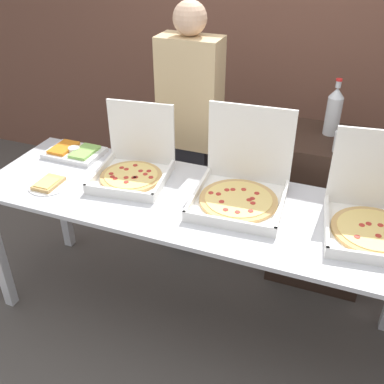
# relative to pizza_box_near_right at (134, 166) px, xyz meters

# --- Properties ---
(ground_plane) EXTENTS (16.00, 16.00, 0.00)m
(ground_plane) POSITION_rel_pizza_box_near_right_xyz_m (0.41, -0.11, -0.95)
(ground_plane) COLOR #514C47
(brick_wall_behind) EXTENTS (10.00, 0.06, 2.80)m
(brick_wall_behind) POSITION_rel_pizza_box_near_right_xyz_m (0.41, 1.59, 0.45)
(brick_wall_behind) COLOR brown
(brick_wall_behind) RESTS_ON ground_plane
(buffet_table) EXTENTS (2.40, 0.77, 0.88)m
(buffet_table) POSITION_rel_pizza_box_near_right_xyz_m (0.41, -0.11, -0.18)
(buffet_table) COLOR silver
(buffet_table) RESTS_ON ground_plane
(pizza_box_near_right) EXTENTS (0.45, 0.47, 0.40)m
(pizza_box_near_right) POSITION_rel_pizza_box_near_right_xyz_m (0.00, 0.00, 0.00)
(pizza_box_near_right) COLOR white
(pizza_box_near_right) RESTS_ON buffet_table
(pizza_box_far_left) EXTENTS (0.51, 0.52, 0.45)m
(pizza_box_far_left) POSITION_rel_pizza_box_near_right_xyz_m (1.32, -0.04, 0.01)
(pizza_box_far_left) COLOR white
(pizza_box_far_left) RESTS_ON buffet_table
(pizza_box_far_right) EXTENTS (0.50, 0.52, 0.47)m
(pizza_box_far_right) POSITION_rel_pizza_box_near_right_xyz_m (0.65, -0.01, 0.01)
(pizza_box_far_right) COLOR white
(pizza_box_far_right) RESTS_ON buffet_table
(paper_plate_front_left) EXTENTS (0.23, 0.23, 0.03)m
(paper_plate_front_left) POSITION_rel_pizza_box_near_right_xyz_m (-0.41, -0.27, -0.06)
(paper_plate_front_left) COLOR white
(paper_plate_front_left) RESTS_ON buffet_table
(veggie_tray) EXTENTS (0.35, 0.24, 0.05)m
(veggie_tray) POSITION_rel_pizza_box_near_right_xyz_m (-0.49, 0.11, -0.05)
(veggie_tray) COLOR white
(veggie_tray) RESTS_ON buffet_table
(sideboard_podium) EXTENTS (0.62, 0.53, 1.02)m
(sideboard_podium) POSITION_rel_pizza_box_near_right_xyz_m (1.07, 0.64, -0.44)
(sideboard_podium) COLOR black
(sideboard_podium) RESTS_ON ground_plane
(soda_bottle) EXTENTS (0.09, 0.09, 0.35)m
(soda_bottle) POSITION_rel_pizza_box_near_right_xyz_m (1.01, 0.71, 0.22)
(soda_bottle) COLOR #B7BCC1
(soda_bottle) RESTS_ON sideboard_podium
(soda_can_silver) EXTENTS (0.07, 0.07, 0.12)m
(soda_can_silver) POSITION_rel_pizza_box_near_right_xyz_m (1.09, 0.47, 0.13)
(soda_can_silver) COLOR silver
(soda_can_silver) RESTS_ON sideboard_podium
(person_guest_plaid) EXTENTS (0.40, 0.22, 1.77)m
(person_guest_plaid) POSITION_rel_pizza_box_near_right_xyz_m (0.12, 0.59, -0.02)
(person_guest_plaid) COLOR black
(person_guest_plaid) RESTS_ON ground_plane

